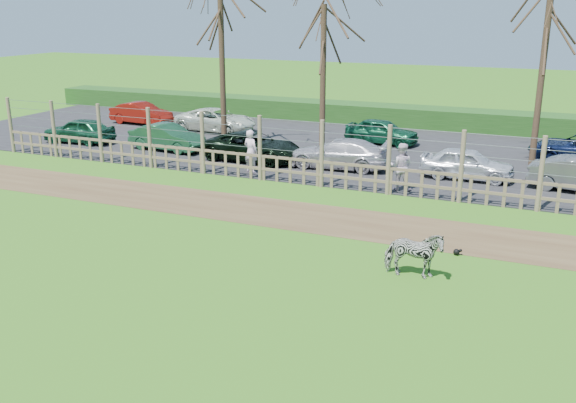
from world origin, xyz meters
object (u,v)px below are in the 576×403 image
at_px(car_3, 339,154).
at_px(car_10, 382,131).
at_px(car_4, 467,163).
at_px(car_0, 79,130).
at_px(car_2, 253,147).
at_px(car_8, 216,120).
at_px(visitor_b, 401,167).
at_px(visitor_a, 251,151).
at_px(zebra, 413,254).
at_px(car_7, 141,113).
at_px(tree_right, 546,38).
at_px(tree_mid, 324,43).
at_px(tree_left, 221,25).
at_px(crow, 457,252).
at_px(car_1, 167,137).

relative_size(car_3, car_10, 1.17).
bearing_deg(car_4, car_0, 90.80).
height_order(car_2, car_8, same).
distance_m(car_2, car_3, 3.80).
bearing_deg(car_3, visitor_b, 50.71).
xyz_separation_m(car_4, car_8, (-13.62, 4.76, 0.00)).
relative_size(visitor_a, car_8, 0.40).
bearing_deg(zebra, car_2, 36.69).
relative_size(car_2, car_8, 1.00).
bearing_deg(car_2, car_7, 61.99).
distance_m(visitor_a, visitor_b, 6.09).
distance_m(zebra, car_7, 24.04).
bearing_deg(car_4, tree_right, -38.30).
distance_m(tree_mid, car_8, 8.40).
xyz_separation_m(car_2, car_3, (3.79, 0.18, 0.00)).
bearing_deg(car_0, car_7, 178.67).
height_order(visitor_a, car_4, visitor_a).
height_order(visitor_a, car_8, visitor_a).
relative_size(tree_left, visitor_b, 4.57).
bearing_deg(car_3, visitor_a, -58.36).
bearing_deg(car_8, car_3, -118.94).
height_order(car_0, car_4, same).
relative_size(tree_mid, car_7, 1.87).
height_order(tree_left, car_10, tree_left).
bearing_deg(crow, car_1, 151.09).
relative_size(crow, car_1, 0.06).
height_order(car_2, car_4, same).
bearing_deg(car_7, tree_mid, -99.33).
relative_size(crow, car_7, 0.06).
bearing_deg(car_4, visitor_b, 141.81).
height_order(tree_mid, car_0, tree_mid).
bearing_deg(visitor_a, car_1, -9.39).
bearing_deg(crow, car_4, 96.55).
distance_m(car_2, car_4, 8.89).
height_order(car_3, car_8, same).
height_order(visitor_a, car_1, visitor_a).
relative_size(car_1, car_3, 0.88).
bearing_deg(tree_right, visitor_a, -153.01).
bearing_deg(zebra, tree_left, 38.43).
xyz_separation_m(car_3, car_10, (0.35, 5.41, 0.00)).
distance_m(car_0, car_8, 6.97).
bearing_deg(crow, car_2, 142.14).
distance_m(crow, car_3, 9.87).
xyz_separation_m(crow, car_1, (-14.35, 7.92, 0.55)).
bearing_deg(tree_left, car_2, -37.32).
bearing_deg(car_7, crow, -120.43).
distance_m(crow, car_10, 14.39).
distance_m(tree_mid, car_3, 5.27).
distance_m(tree_left, visitor_b, 11.14).
height_order(tree_left, visitor_a, tree_left).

